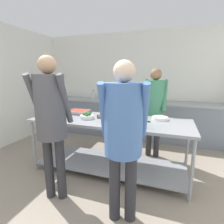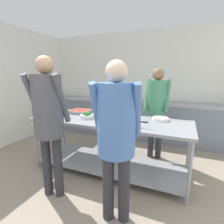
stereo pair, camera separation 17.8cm
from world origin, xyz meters
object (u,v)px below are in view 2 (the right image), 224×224
Objects in this scene: guest_serving_right at (116,128)px; cook_behind_counter at (157,104)px; broccoli_bowl at (87,116)px; sauce_pan at (128,123)px; serving_tray_vegetables at (80,112)px; water_bottle at (98,95)px; guest_serving_left at (48,113)px; plate_stack at (160,119)px; serving_tray_roast at (111,116)px.

guest_serving_right is 1.01× the size of cook_behind_counter.
broccoli_bowl is 0.78m from sauce_pan.
cook_behind_counter is at bearing 22.11° from serving_tray_vegetables.
water_bottle is (-1.72, 1.01, -0.01)m from cook_behind_counter.
guest_serving_left reaches higher than guest_serving_right.
broccoli_bowl is at bearing 166.14° from sauce_pan.
cook_behind_counter is at bearing 85.09° from guest_serving_right.
guest_serving_right is 3.11m from water_bottle.
cook_behind_counter is 1.99m from water_bottle.
guest_serving_left is 1.93m from cook_behind_counter.
guest_serving_left is 1.05× the size of guest_serving_right.
serving_tray_vegetables is 0.45m from broccoli_bowl.
cook_behind_counter is (0.14, 1.67, -0.00)m from guest_serving_right.
broccoli_bowl reaches higher than serving_tray_vegetables.
broccoli_bowl is at bearing -164.26° from plate_stack.
broccoli_bowl is at bearing -68.07° from water_bottle.
cook_behind_counter is (0.22, 1.03, 0.12)m from sauce_pan.
guest_serving_left is (-0.41, -0.98, 0.21)m from serving_tray_roast.
broccoli_bowl is 1.18m from guest_serving_right.
sauce_pan reaches higher than serving_tray_roast.
broccoli_bowl is 0.91× the size of water_bottle.
sauce_pan is at bearing -24.76° from serving_tray_vegetables.
sauce_pan is 1.67× the size of water_bottle.
serving_tray_vegetables is 1.69× the size of broccoli_bowl.
cook_behind_counter is (-0.14, 0.53, 0.14)m from plate_stack.
cook_behind_counter is (0.64, 0.63, 0.14)m from serving_tray_roast.
serving_tray_roast is 1.51× the size of plate_stack.
serving_tray_roast is 0.91m from cook_behind_counter.
plate_stack is at bearing 15.74° from broccoli_bowl.
serving_tray_roast is 1.60× the size of water_bottle.
water_bottle is (-1.08, 1.64, 0.13)m from serving_tray_roast.
serving_tray_vegetables reaches higher than plate_stack.
plate_stack is (0.78, 0.10, -0.00)m from serving_tray_roast.
sauce_pan is 1.06m from cook_behind_counter.
serving_tray_roast is at bearing -56.72° from water_bottle.
serving_tray_vegetables is 1.19m from sauce_pan.
serving_tray_roast is at bearing -135.45° from cook_behind_counter.
sauce_pan is 0.23× the size of guest_serving_right.
plate_stack is 0.15× the size of cook_behind_counter.
guest_serving_right reaches higher than water_bottle.
serving_tray_roast is 1.97m from water_bottle.
serving_tray_vegetables is 0.92× the size of sauce_pan.
sauce_pan is at bearing -13.86° from broccoli_bowl.
guest_serving_right reaches higher than sauce_pan.
serving_tray_roast is 1.16m from guest_serving_right.
serving_tray_vegetables is at bearing 102.85° from guest_serving_left.
guest_serving_right reaches higher than cook_behind_counter.
guest_serving_left reaches higher than serving_tray_vegetables.
sauce_pan is 1.04m from guest_serving_left.
broccoli_bowl is at bearing 84.04° from guest_serving_left.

